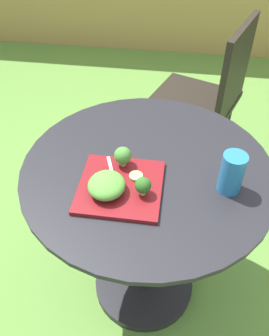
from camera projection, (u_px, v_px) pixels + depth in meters
ground_plane at (144, 284)px, 1.68m from camera, size 12.00×12.00×0.00m
patio_table at (146, 224)px, 1.37m from camera, size 0.82×0.82×0.75m
patio_chair at (210, 91)px, 1.92m from camera, size 0.57×0.57×0.90m
salad_plate at (120, 187)px, 1.09m from camera, size 0.25×0.25×0.01m
drinking_glass at (231, 175)px, 1.06m from camera, size 0.07×0.07×0.13m
fork at (113, 177)px, 1.11m from camera, size 0.07×0.15×0.00m
lettuce_mound at (107, 185)px, 1.05m from camera, size 0.11×0.12×0.05m
broccoli_floret_0 at (123, 156)px, 1.13m from camera, size 0.06×0.06×0.07m
broccoli_floret_1 at (143, 186)px, 1.04m from camera, size 0.05×0.05×0.06m
cucumber_slice_0 at (136, 176)px, 1.11m from camera, size 0.04×0.04×0.01m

